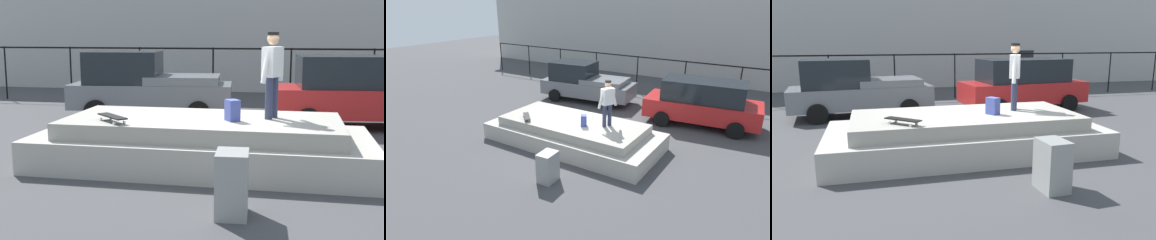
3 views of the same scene
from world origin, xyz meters
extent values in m
plane|color=#424244|center=(0.00, 0.00, 0.00)|extent=(60.00, 60.00, 0.00)
cube|color=#ADA89E|center=(-0.27, -0.30, 0.30)|extent=(6.28, 2.85, 0.60)
cube|color=#A09B91|center=(-0.27, -0.30, 0.75)|extent=(5.15, 2.34, 0.31)
cylinder|color=#2D334C|center=(0.96, -0.20, 1.30)|extent=(0.14, 0.14, 0.78)
cylinder|color=#2D334C|center=(1.06, 0.00, 1.30)|extent=(0.14, 0.14, 0.78)
cube|color=silver|center=(1.01, -0.10, 1.97)|extent=(0.40, 0.50, 0.55)
cylinder|color=silver|center=(0.90, -0.34, 1.89)|extent=(0.19, 0.28, 0.62)
cylinder|color=silver|center=(1.12, 0.14, 1.89)|extent=(0.19, 0.28, 0.62)
sphere|color=tan|center=(1.01, -0.10, 2.38)|extent=(0.22, 0.22, 0.22)
cylinder|color=black|center=(1.01, -0.10, 2.48)|extent=(0.28, 0.28, 0.05)
cube|color=black|center=(-1.78, -1.07, 1.01)|extent=(0.73, 0.70, 0.02)
cylinder|color=silver|center=(-1.65, -1.32, 0.93)|extent=(0.06, 0.06, 0.06)
cylinder|color=silver|center=(-1.52, -1.18, 0.93)|extent=(0.06, 0.06, 0.06)
cylinder|color=silver|center=(-2.04, -0.96, 0.93)|extent=(0.06, 0.06, 0.06)
cylinder|color=silver|center=(-1.90, -0.81, 0.93)|extent=(0.06, 0.06, 0.06)
cube|color=#3F4C99|center=(0.32, -0.51, 1.10)|extent=(0.32, 0.34, 0.39)
cube|color=slate|center=(-2.68, 4.65, 0.68)|extent=(4.85, 2.25, 0.71)
cube|color=black|center=(-3.49, 4.56, 1.50)|extent=(2.27, 1.84, 0.93)
cube|color=slate|center=(-1.74, 4.75, 1.15)|extent=(2.28, 1.89, 0.24)
cylinder|color=black|center=(-4.22, 5.40, 0.32)|extent=(0.66, 0.29, 0.64)
cylinder|color=black|center=(-4.02, 3.60, 0.32)|extent=(0.66, 0.29, 0.64)
cylinder|color=black|center=(-1.33, 5.70, 0.32)|extent=(0.66, 0.29, 0.64)
cylinder|color=black|center=(-1.13, 3.91, 0.32)|extent=(0.66, 0.29, 0.64)
cube|color=#B21E1E|center=(3.12, 4.29, 0.70)|extent=(4.71, 2.34, 0.76)
cube|color=black|center=(3.12, 4.29, 1.49)|extent=(3.33, 1.98, 0.83)
cylinder|color=black|center=(1.62, 5.10, 0.32)|extent=(0.66, 0.28, 0.64)
cylinder|color=black|center=(1.82, 3.18, 0.32)|extent=(0.66, 0.28, 0.64)
cube|color=gray|center=(0.61, -2.90, 0.45)|extent=(0.48, 0.63, 0.91)
cylinder|color=black|center=(-9.33, 7.76, 1.00)|extent=(0.06, 0.06, 2.00)
cylinder|color=black|center=(-6.67, 7.76, 1.00)|extent=(0.06, 0.06, 2.00)
cylinder|color=black|center=(-4.00, 7.76, 1.00)|extent=(0.06, 0.06, 2.00)
cylinder|color=black|center=(-1.33, 7.76, 1.00)|extent=(0.06, 0.06, 2.00)
cylinder|color=black|center=(1.33, 7.76, 1.00)|extent=(0.06, 0.06, 2.00)
cylinder|color=black|center=(4.00, 7.76, 1.00)|extent=(0.06, 0.06, 2.00)
cube|color=black|center=(0.00, 7.76, 1.96)|extent=(24.00, 0.04, 0.06)
cube|color=#B2B2AD|center=(0.00, 15.63, 3.40)|extent=(32.40, 7.80, 6.79)
camera|label=1|loc=(1.36, -9.41, 2.49)|focal=46.42mm
camera|label=2|loc=(6.08, -9.67, 5.10)|focal=31.38mm
camera|label=3|loc=(-2.38, -8.38, 2.58)|focal=34.30mm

